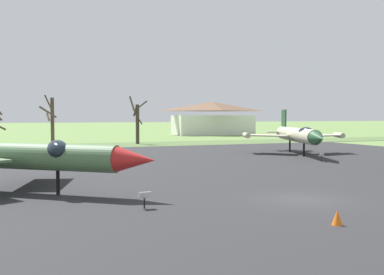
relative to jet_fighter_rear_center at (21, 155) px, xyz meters
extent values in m
plane|color=#607F42|center=(14.48, -8.09, -2.32)|extent=(600.00, 600.00, 0.00)
cube|color=#28282B|center=(14.48, 8.71, -2.30)|extent=(75.38, 56.03, 0.05)
cube|color=#4F6638|center=(14.48, 42.73, -2.29)|extent=(135.38, 12.00, 0.06)
cylinder|color=#4C6B47|center=(-0.37, 0.30, -0.05)|extent=(11.62, 9.91, 1.58)
cone|color=#B21E1E|center=(5.85, -4.78, -0.05)|extent=(2.73, 2.61, 1.46)
ellipsoid|color=#19232D|center=(1.97, -1.61, 0.38)|extent=(1.26, 2.37, 1.19)
cube|color=#4C6B47|center=(0.98, 4.10, -0.17)|extent=(4.36, 6.55, 0.15)
cylinder|color=black|center=(1.97, -1.61, -1.58)|extent=(0.21, 0.21, 1.48)
cylinder|color=black|center=(5.60, -7.34, -2.04)|extent=(0.08, 0.08, 0.57)
cube|color=white|center=(5.60, -7.34, -1.59)|extent=(0.63, 0.28, 0.36)
cylinder|color=#B7B293|center=(31.64, 17.00, 0.09)|extent=(6.53, 14.27, 1.68)
cone|color=#234C2D|center=(28.72, 8.91, 0.09)|extent=(2.35, 3.00, 1.55)
cylinder|color=black|center=(34.23, 24.17, 0.09)|extent=(1.42, 1.27, 1.18)
ellipsoid|color=#19232D|center=(30.28, 13.23, 0.55)|extent=(1.24, 2.33, 1.16)
cube|color=#B7B293|center=(28.86, 19.14, -0.04)|extent=(5.46, 5.65, 0.16)
cube|color=#B7B293|center=(35.15, 16.87, -0.04)|extent=(5.39, 3.62, 0.16)
cylinder|color=#B7B293|center=(26.74, 20.64, -0.04)|extent=(1.50, 2.74, 0.63)
cylinder|color=#B7B293|center=(37.73, 16.67, -0.04)|extent=(1.50, 2.74, 0.63)
cube|color=#234C2D|center=(33.87, 23.18, 2.07)|extent=(0.89, 2.00, 2.29)
cube|color=#B7B293|center=(32.56, 23.58, 0.21)|extent=(2.48, 2.18, 0.16)
cube|color=#B7B293|center=(35.14, 22.65, 0.21)|extent=(2.48, 2.18, 0.16)
cylinder|color=black|center=(30.55, 13.99, -1.54)|extent=(0.22, 0.22, 1.57)
cylinder|color=black|center=(32.73, 20.02, -1.54)|extent=(0.22, 0.22, 1.57)
cylinder|color=black|center=(28.69, 8.43, -2.02)|extent=(0.08, 0.08, 0.61)
cube|color=white|center=(28.69, 8.43, -1.58)|extent=(0.51, 0.24, 0.29)
cylinder|color=brown|center=(5.67, 45.40, 1.46)|extent=(0.57, 0.57, 7.57)
cylinder|color=brown|center=(5.01, 45.29, 2.23)|extent=(0.55, 1.55, 1.29)
cylinder|color=brown|center=(5.05, 44.95, 4.46)|extent=(1.22, 1.54, 2.44)
cylinder|color=brown|center=(4.91, 44.25, 2.99)|extent=(2.60, 1.86, 1.90)
cylinder|color=#42382D|center=(19.08, 43.99, 0.96)|extent=(0.60, 0.60, 6.57)
cylinder|color=#42382D|center=(19.05, 43.37, 1.97)|extent=(1.42, 0.27, 2.05)
cylinder|color=#42382D|center=(19.89, 44.82, 4.08)|extent=(1.93, 1.88, 1.74)
cylinder|color=#42382D|center=(18.13, 43.89, 4.42)|extent=(0.52, 2.16, 2.49)
cylinder|color=#42382D|center=(18.74, 44.27, 3.07)|extent=(0.98, 1.10, 1.56)
cube|color=silver|center=(46.46, 74.46, 0.07)|extent=(20.03, 14.47, 4.78)
pyramid|color=brown|center=(46.46, 74.46, 4.73)|extent=(21.03, 15.19, 2.27)
cone|color=orange|center=(12.27, -13.80, -1.97)|extent=(0.50, 0.50, 0.71)
camera|label=1|loc=(-0.63, -29.28, 2.39)|focal=42.56mm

